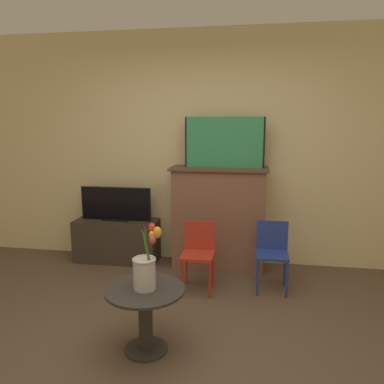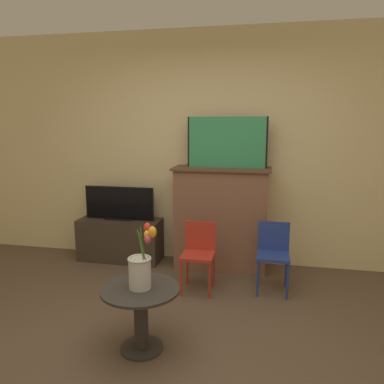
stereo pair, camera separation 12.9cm
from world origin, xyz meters
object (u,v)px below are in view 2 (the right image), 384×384
at_px(chair_red, 199,251).
at_px(chair_blue, 273,251).
at_px(vase_tulips, 141,267).
at_px(painting, 227,142).
at_px(tv_monitor, 119,204).

relative_size(chair_red, chair_blue, 1.00).
xyz_separation_m(chair_blue, vase_tulips, (-0.94, -1.23, 0.24)).
height_order(painting, vase_tulips, painting).
xyz_separation_m(tv_monitor, chair_red, (1.09, -0.63, -0.29)).
xyz_separation_m(painting, chair_blue, (0.53, -0.51, -1.04)).
bearing_deg(chair_red, tv_monitor, 149.95).
relative_size(painting, tv_monitor, 1.03).
height_order(tv_monitor, vase_tulips, vase_tulips).
distance_m(tv_monitor, vase_tulips, 1.93).
xyz_separation_m(chair_red, chair_blue, (0.72, 0.13, 0.00)).
bearing_deg(chair_blue, chair_red, -169.50).
bearing_deg(tv_monitor, painting, 0.47).
height_order(tv_monitor, chair_red, tv_monitor).
bearing_deg(painting, tv_monitor, -179.53).
distance_m(tv_monitor, chair_blue, 1.90).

